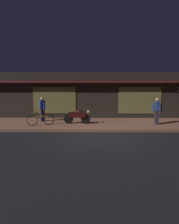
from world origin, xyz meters
TOP-DOWN VIEW (x-y plane):
  - ground_plane at (0.00, 0.00)m, footprint 60.00×60.00m
  - sidewalk_slab at (0.00, 3.00)m, footprint 18.00×4.00m
  - storefront_building at (0.00, 6.39)m, footprint 18.00×3.30m
  - motorcycle at (-1.29, 2.72)m, footprint 1.70×0.55m
  - bicycle_parked at (-3.54, 2.18)m, footprint 1.58×0.64m
  - person_photographer at (-3.80, 3.61)m, footprint 0.49×0.50m
  - person_bystander at (3.71, 2.59)m, footprint 0.61×0.38m

SIDE VIEW (x-z plane):
  - ground_plane at x=0.00m, z-range 0.00..0.00m
  - sidewalk_slab at x=0.00m, z-range 0.00..0.15m
  - bicycle_parked at x=-3.54m, z-range 0.05..0.96m
  - motorcycle at x=-1.29m, z-range 0.16..1.13m
  - person_photographer at x=-3.80m, z-range 0.19..1.86m
  - person_bystander at x=3.71m, z-range 0.19..1.86m
  - storefront_building at x=0.00m, z-range 0.00..3.60m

